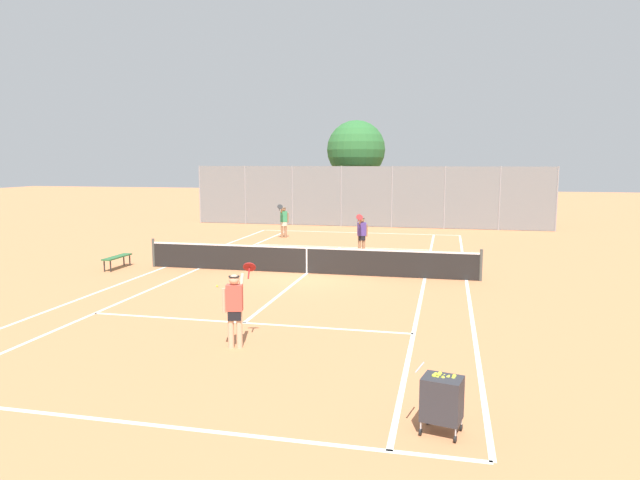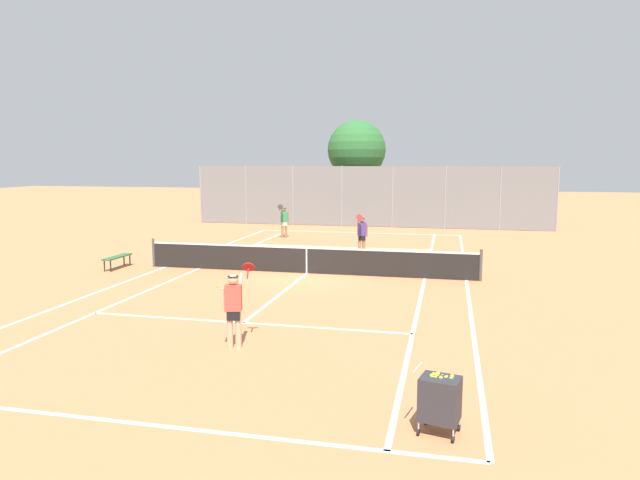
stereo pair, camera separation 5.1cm
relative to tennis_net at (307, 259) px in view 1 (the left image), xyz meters
name	(u,v)px [view 1 (the left image)]	position (x,y,z in m)	size (l,w,h in m)	color
ground_plane	(307,273)	(0.00, 0.00, -0.51)	(120.00, 120.00, 0.00)	#CC7A4C
court_line_markings	(307,273)	(0.00, 0.00, -0.51)	(11.10, 23.90, 0.01)	silver
tennis_net	(307,259)	(0.00, 0.00, 0.00)	(12.00, 0.10, 1.07)	#474C47
ball_cart	(442,398)	(4.81, -11.20, 0.02)	(0.71, 0.60, 0.96)	#2D2D33
player_near_side	(235,305)	(0.48, -8.22, 0.42)	(0.55, 0.82, 1.77)	#D8A884
player_far_left	(284,220)	(-3.47, 8.98, 0.42)	(0.44, 0.89, 1.77)	#936B4C
player_far_right	(362,233)	(1.29, 4.46, 0.42)	(0.43, 0.89, 1.77)	#936B4C
loose_tennis_ball_0	(217,286)	(-2.24, -2.76, -0.48)	(0.07, 0.07, 0.07)	#D1DB33
loose_tennis_ball_1	(441,256)	(4.59, 4.61, -0.48)	(0.07, 0.07, 0.07)	#D1DB33
loose_tennis_ball_2	(456,264)	(5.19, 2.87, -0.48)	(0.07, 0.07, 0.07)	#D1DB33
courtside_bench	(117,258)	(-7.08, -0.65, -0.10)	(0.36, 1.50, 0.47)	#2D6638
back_fence	(366,197)	(0.00, 14.90, 1.33)	(21.69, 0.08, 3.67)	gray
tree_behind_left	(355,151)	(-1.35, 18.81, 4.11)	(3.89, 3.89, 6.65)	brown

